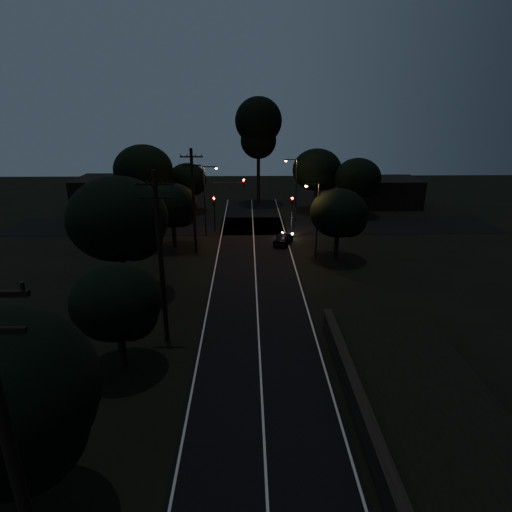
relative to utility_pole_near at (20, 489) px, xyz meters
name	(u,v)px	position (x,y,z in m)	size (l,w,h in m)	color
road_surface	(255,255)	(6.00, 33.12, -6.23)	(60.00, 70.00, 0.03)	black
retaining_wall	(464,482)	(13.74, 5.00, -5.63)	(6.93, 26.00, 1.60)	black
utility_pole_near	(20,489)	(0.00, 0.00, 0.00)	(2.20, 0.30, 12.00)	black
utility_pole_mid	(161,257)	(0.00, 17.00, -0.51)	(2.20, 0.30, 11.00)	black
utility_pole_far	(193,200)	(0.00, 34.00, -0.76)	(2.20, 0.30, 10.50)	black
tree_left_b	(119,304)	(-1.82, 13.90, -2.13)	(4.99, 4.99, 6.35)	black
tree_left_c	(121,221)	(-4.23, 23.85, -0.09)	(7.54, 7.54, 9.52)	black
tree_left_d	(174,207)	(-2.31, 35.89, -1.83)	(5.37, 5.37, 6.81)	black
tree_far_nw	(189,180)	(-2.81, 51.89, -1.91)	(5.29, 5.29, 6.69)	black
tree_far_w	(145,171)	(-7.73, 47.85, -0.02)	(7.51, 7.51, 9.58)	black
tree_far_ne	(319,171)	(15.24, 51.86, -0.67)	(6.81, 6.81, 8.62)	black
tree_far_e	(360,179)	(20.21, 48.88, -1.25)	(6.07, 6.07, 7.70)	black
tree_right_a	(341,215)	(14.19, 31.89, -1.73)	(5.48, 5.48, 6.96)	black
tall_pine	(258,127)	(7.00, 57.00, 4.86)	(6.77, 6.77, 15.39)	black
building_left	(114,193)	(-14.00, 54.00, -4.05)	(10.00, 8.00, 4.40)	black
building_right	(386,192)	(26.00, 55.00, -4.25)	(9.00, 7.00, 4.00)	black
signal_left	(214,208)	(1.40, 41.99, -3.41)	(0.28, 0.35, 4.10)	black
signal_right	(292,207)	(10.60, 41.99, -3.41)	(0.28, 0.35, 4.10)	black
signal_mast	(228,195)	(3.09, 41.99, -1.91)	(3.70, 0.35, 6.25)	black
streetlight_a	(206,196)	(0.69, 40.00, -1.61)	(1.66, 0.26, 8.00)	black
streetlight_b	(295,186)	(11.31, 46.00, -1.61)	(1.66, 0.26, 8.00)	black
streetlight_c	(316,216)	(11.83, 32.00, -1.89)	(1.46, 0.26, 7.50)	black
car	(283,238)	(9.20, 36.74, -5.60)	(1.53, 3.81, 1.30)	black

